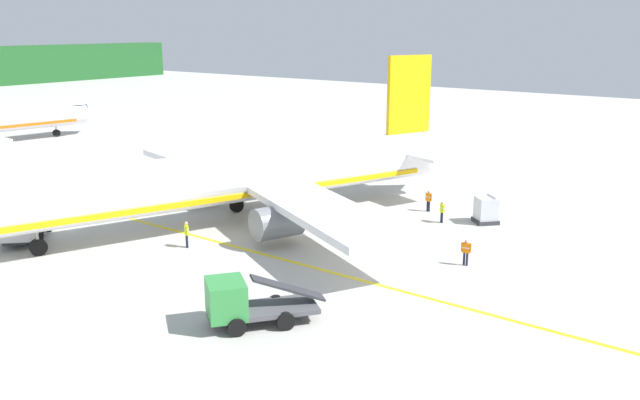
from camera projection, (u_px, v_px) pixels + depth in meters
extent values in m
cylinder|color=white|center=(232.00, 177.00, 49.15)|extent=(35.05, 16.18, 3.80)
cone|color=white|center=(434.00, 147.00, 59.19)|extent=(4.13, 4.15, 3.23)
cube|color=white|center=(322.00, 210.00, 42.88)|extent=(11.44, 16.46, 0.50)
cylinder|color=slate|center=(277.00, 222.00, 44.50)|extent=(3.77, 3.18, 2.20)
cube|color=white|center=(208.00, 162.00, 57.83)|extent=(8.66, 16.69, 0.50)
cylinder|color=slate|center=(202.00, 185.00, 54.96)|extent=(3.77, 3.18, 2.20)
cube|color=#F2B20C|center=(409.00, 94.00, 56.39)|extent=(4.25, 1.88, 6.50)
cube|color=white|center=(407.00, 150.00, 57.59)|extent=(6.64, 10.86, 0.24)
cube|color=#F2B20C|center=(233.00, 191.00, 49.42)|extent=(31.61, 14.74, 0.36)
cylinder|color=black|center=(38.00, 247.00, 42.82)|extent=(1.15, 0.71, 1.10)
cylinder|color=gray|center=(37.00, 235.00, 42.62)|extent=(0.20, 0.20, 0.50)
cylinder|color=black|center=(268.00, 221.00, 48.55)|extent=(1.15, 0.71, 1.10)
cylinder|color=gray|center=(267.00, 210.00, 48.35)|extent=(0.20, 0.20, 0.50)
cylinder|color=black|center=(237.00, 205.00, 52.80)|extent=(1.15, 0.71, 1.10)
cylinder|color=gray|center=(236.00, 195.00, 52.60)|extent=(0.20, 0.20, 0.50)
cone|color=silver|center=(89.00, 110.00, 91.24)|extent=(2.55, 3.44, 3.16)
cube|color=#192333|center=(75.00, 106.00, 89.75)|extent=(2.50, 3.11, 0.53)
cylinder|color=black|center=(57.00, 133.00, 88.63)|extent=(1.00, 0.45, 0.96)
cylinder|color=gray|center=(56.00, 128.00, 88.45)|extent=(0.18, 0.18, 0.44)
cube|color=white|center=(33.00, 211.00, 47.74)|extent=(2.83, 2.83, 1.80)
cube|color=#192333|center=(35.00, 203.00, 48.46)|extent=(1.36, 1.37, 0.94)
cube|color=white|center=(21.00, 221.00, 45.06)|extent=(4.22, 4.21, 1.89)
cube|color=#262628|center=(27.00, 232.00, 46.18)|extent=(5.03, 5.01, 0.16)
cylinder|color=black|center=(17.00, 227.00, 47.57)|extent=(0.84, 0.83, 0.90)
cylinder|color=black|center=(49.00, 225.00, 47.86)|extent=(0.84, 0.83, 0.90)
cylinder|color=black|center=(6.00, 237.00, 45.20)|extent=(0.84, 0.83, 0.90)
cylinder|color=black|center=(40.00, 236.00, 45.48)|extent=(0.84, 0.83, 0.90)
cube|color=#338C3F|center=(226.00, 299.00, 32.37)|extent=(2.75, 2.84, 1.80)
cube|color=#192333|center=(208.00, 294.00, 32.05)|extent=(1.16, 1.54, 0.94)
cube|color=#4C4C51|center=(280.00, 307.00, 33.30)|extent=(4.18, 3.89, 0.24)
cube|color=#2D2D33|center=(288.00, 288.00, 33.17)|extent=(3.50, 2.91, 1.58)
cube|color=#262628|center=(263.00, 313.00, 33.11)|extent=(5.24, 4.43, 0.16)
cylinder|color=black|center=(237.00, 327.00, 31.70)|extent=(0.89, 0.76, 0.90)
cylinder|color=black|center=(229.00, 309.00, 33.74)|extent=(0.89, 0.76, 0.90)
cylinder|color=black|center=(286.00, 321.00, 32.35)|extent=(0.89, 0.76, 0.90)
cylinder|color=black|center=(276.00, 304.00, 34.39)|extent=(0.89, 0.76, 0.90)
cube|color=#333338|center=(485.00, 221.00, 50.03)|extent=(2.28, 2.28, 0.30)
cube|color=silver|center=(486.00, 208.00, 49.79)|extent=(2.00, 2.00, 1.64)
cube|color=silver|center=(493.00, 199.00, 49.70)|extent=(1.41, 1.46, 0.54)
cylinder|color=#191E33|center=(427.00, 206.00, 53.11)|extent=(0.14, 0.14, 0.84)
cylinder|color=#191E33|center=(429.00, 206.00, 52.98)|extent=(0.14, 0.14, 0.84)
cube|color=orange|center=(429.00, 197.00, 52.86)|extent=(0.30, 0.47, 0.63)
cube|color=silver|center=(429.00, 197.00, 52.85)|extent=(0.31, 0.48, 0.06)
sphere|color=tan|center=(429.00, 192.00, 52.75)|extent=(0.23, 0.23, 0.23)
cylinder|color=orange|center=(426.00, 196.00, 53.04)|extent=(0.09, 0.09, 0.60)
cylinder|color=orange|center=(431.00, 197.00, 52.66)|extent=(0.09, 0.09, 0.60)
cylinder|color=#191E33|center=(441.00, 217.00, 50.11)|extent=(0.14, 0.14, 0.81)
cylinder|color=#191E33|center=(442.00, 218.00, 49.94)|extent=(0.14, 0.14, 0.81)
cube|color=#CCE519|center=(442.00, 208.00, 49.84)|extent=(0.46, 0.47, 0.61)
cube|color=silver|center=(442.00, 208.00, 49.83)|extent=(0.47, 0.49, 0.06)
sphere|color=tan|center=(442.00, 203.00, 49.74)|extent=(0.22, 0.22, 0.22)
cylinder|color=#CCE519|center=(441.00, 207.00, 50.09)|extent=(0.09, 0.09, 0.58)
cylinder|color=#CCE519|center=(443.00, 209.00, 49.58)|extent=(0.09, 0.09, 0.58)
cylinder|color=#191E33|center=(464.00, 259.00, 41.13)|extent=(0.14, 0.14, 0.82)
cylinder|color=#191E33|center=(467.00, 259.00, 41.06)|extent=(0.14, 0.14, 0.82)
cube|color=orange|center=(466.00, 248.00, 40.91)|extent=(0.32, 0.48, 0.61)
cube|color=silver|center=(466.00, 247.00, 40.91)|extent=(0.33, 0.49, 0.06)
sphere|color=tan|center=(467.00, 241.00, 40.81)|extent=(0.22, 0.22, 0.22)
cylinder|color=orange|center=(462.00, 247.00, 41.01)|extent=(0.09, 0.09, 0.58)
cylinder|color=orange|center=(471.00, 248.00, 40.81)|extent=(0.09, 0.09, 0.58)
cylinder|color=#191E33|center=(187.00, 241.00, 44.50)|extent=(0.14, 0.14, 0.88)
cylinder|color=#191E33|center=(187.00, 241.00, 44.34)|extent=(0.14, 0.14, 0.88)
cube|color=#CCE519|center=(186.00, 230.00, 44.22)|extent=(0.42, 0.49, 0.66)
cube|color=silver|center=(186.00, 229.00, 44.22)|extent=(0.43, 0.50, 0.06)
sphere|color=tan|center=(186.00, 223.00, 44.11)|extent=(0.24, 0.24, 0.24)
cylinder|color=#CCE519|center=(186.00, 228.00, 44.46)|extent=(0.09, 0.09, 0.63)
cylinder|color=#CCE519|center=(187.00, 231.00, 43.97)|extent=(0.09, 0.09, 0.63)
cube|color=yellow|center=(246.00, 250.00, 44.07)|extent=(0.30, 60.00, 0.01)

